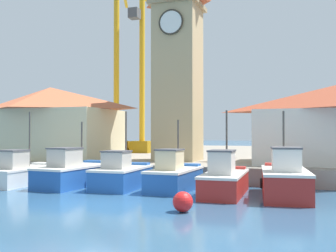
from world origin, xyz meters
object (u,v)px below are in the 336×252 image
(clock_tower, at_px, (178,56))
(fishing_boat_left_outer, at_px, (74,173))
(fishing_boat_left_inner, at_px, (122,175))
(fishing_boat_mid_left, at_px, (174,176))
(fishing_boat_mid_right, at_px, (285,180))
(fishing_boat_far_left, at_px, (22,173))
(fishing_boat_center, at_px, (224,180))
(port_crane_near, at_px, (143,90))
(port_crane_far, at_px, (117,72))
(warehouse_left, at_px, (50,122))
(mooring_buoy, at_px, (183,202))

(clock_tower, bearing_deg, fishing_boat_left_outer, -114.92)
(fishing_boat_left_inner, bearing_deg, fishing_boat_mid_left, 3.74)
(fishing_boat_left_outer, bearing_deg, fishing_boat_mid_right, -0.84)
(fishing_boat_far_left, height_order, fishing_boat_center, fishing_boat_far_left)
(fishing_boat_left_inner, bearing_deg, fishing_boat_mid_right, -1.83)
(fishing_boat_center, relative_size, port_crane_near, 0.30)
(fishing_boat_center, bearing_deg, port_crane_near, 123.28)
(fishing_boat_center, xyz_separation_m, fishing_boat_mid_right, (2.82, 0.23, 0.09))
(fishing_boat_left_outer, bearing_deg, port_crane_near, 100.23)
(fishing_boat_far_left, relative_size, fishing_boat_mid_right, 0.91)
(fishing_boat_left_inner, distance_m, port_crane_near, 19.92)
(fishing_boat_mid_right, height_order, port_crane_far, port_crane_far)
(fishing_boat_left_outer, xyz_separation_m, clock_tower, (3.69, 7.94, 7.91))
(warehouse_left, bearing_deg, fishing_boat_mid_right, -21.31)
(fishing_boat_center, bearing_deg, fishing_boat_left_inner, 175.05)
(fishing_boat_center, bearing_deg, clock_tower, 121.24)
(warehouse_left, distance_m, mooring_buoy, 19.26)
(fishing_boat_mid_right, relative_size, port_crane_near, 0.33)
(fishing_boat_far_left, bearing_deg, fishing_boat_mid_left, 4.64)
(fishing_boat_far_left, xyz_separation_m, mooring_buoy, (11.29, -4.56, -0.30))
(clock_tower, bearing_deg, fishing_boat_center, -58.76)
(fishing_boat_left_outer, height_order, fishing_boat_mid_left, fishing_boat_mid_left)
(fishing_boat_left_inner, relative_size, port_crane_far, 0.21)
(fishing_boat_far_left, bearing_deg, fishing_boat_mid_right, 1.07)
(clock_tower, distance_m, warehouse_left, 11.44)
(fishing_boat_left_outer, height_order, fishing_boat_mid_right, fishing_boat_mid_right)
(port_crane_near, bearing_deg, fishing_boat_left_outer, -79.77)
(warehouse_left, bearing_deg, fishing_boat_far_left, -65.19)
(fishing_boat_far_left, height_order, port_crane_near, port_crane_near)
(fishing_boat_left_outer, distance_m, fishing_boat_left_inner, 2.95)
(port_crane_far, bearing_deg, fishing_boat_left_outer, -71.16)
(fishing_boat_far_left, relative_size, fishing_boat_left_outer, 0.91)
(fishing_boat_mid_left, xyz_separation_m, fishing_boat_mid_right, (5.63, -0.47, 0.08))
(clock_tower, height_order, mooring_buoy, clock_tower)
(fishing_boat_center, relative_size, port_crane_far, 0.24)
(fishing_boat_far_left, distance_m, clock_tower, 13.50)
(port_crane_far, distance_m, mooring_buoy, 27.14)
(fishing_boat_mid_left, bearing_deg, port_crane_near, 117.56)
(fishing_boat_far_left, height_order, fishing_boat_left_outer, fishing_boat_far_left)
(fishing_boat_mid_left, height_order, fishing_boat_center, fishing_boat_center)
(port_crane_far, bearing_deg, mooring_buoy, -57.68)
(fishing_boat_mid_right, distance_m, warehouse_left, 19.81)
(mooring_buoy, bearing_deg, clock_tower, 108.55)
(fishing_boat_left_inner, relative_size, warehouse_left, 0.41)
(fishing_boat_left_outer, relative_size, warehouse_left, 0.50)
(fishing_boat_mid_right, height_order, mooring_buoy, fishing_boat_mid_right)
(fishing_boat_left_inner, xyz_separation_m, fishing_boat_mid_left, (2.98, 0.19, 0.02))
(fishing_boat_mid_left, distance_m, mooring_buoy, 5.71)
(clock_tower, height_order, port_crane_far, port_crane_far)
(clock_tower, bearing_deg, warehouse_left, -174.52)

